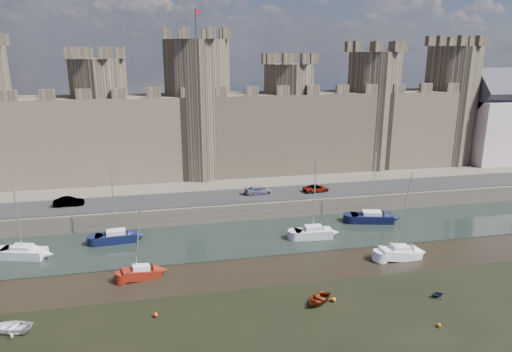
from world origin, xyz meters
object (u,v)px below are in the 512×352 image
object	(u,v)px
car_2	(259,190)
sailboat_2	(313,232)
car_3	(316,188)
sailboat_3	(372,217)
sailboat_0	(23,252)
sailboat_5	(400,253)
sailboat_1	(116,237)
car_1	(69,202)
sailboat_4	(141,272)

from	to	relation	value
car_2	sailboat_2	world-z (taller)	sailboat_2
car_3	sailboat_3	size ratio (longest dim) A/B	0.40
sailboat_0	sailboat_5	bearing A→B (deg)	4.14
car_2	car_3	xyz separation A→B (m)	(8.99, -0.71, -0.06)
sailboat_1	sailboat_3	size ratio (longest dim) A/B	1.01
sailboat_1	car_1	bearing A→B (deg)	125.52
car_1	sailboat_0	distance (m)	11.74
sailboat_2	sailboat_3	xyz separation A→B (m)	(10.01, 3.77, -0.05)
sailboat_0	sailboat_5	size ratio (longest dim) A/B	0.93
car_3	sailboat_3	distance (m)	9.96
sailboat_5	sailboat_2	bearing A→B (deg)	135.00
car_1	car_3	xyz separation A→B (m)	(36.42, -0.73, -0.10)
sailboat_2	sailboat_3	bearing A→B (deg)	24.10
car_2	sailboat_2	bearing A→B (deg)	-164.80
sailboat_2	sailboat_5	world-z (taller)	sailboat_2
sailboat_3	sailboat_2	bearing A→B (deg)	-145.62
sailboat_4	car_3	bearing A→B (deg)	23.14
car_1	sailboat_0	xyz separation A→B (m)	(-3.48, -10.95, -2.40)
car_3	sailboat_5	bearing A→B (deg)	-174.38
sailboat_0	sailboat_3	size ratio (longest dim) A/B	0.96
car_2	sailboat_1	size ratio (longest dim) A/B	0.42
sailboat_2	sailboat_3	world-z (taller)	sailboat_2
car_3	sailboat_5	xyz separation A→B (m)	(3.76, -19.41, -2.31)
sailboat_3	car_3	bearing A→B (deg)	139.72
car_2	sailboat_5	distance (m)	23.94
sailboat_3	sailboat_5	world-z (taller)	sailboat_5
car_2	sailboat_3	distance (m)	17.15
car_1	sailboat_3	bearing A→B (deg)	-103.50
car_2	car_3	world-z (taller)	car_2
car_3	sailboat_3	world-z (taller)	sailboat_3
car_3	sailboat_2	distance (m)	12.59
sailboat_2	sailboat_4	distance (m)	22.64
sailboat_2	sailboat_4	xyz separation A→B (m)	(-21.67, -6.56, -0.12)
sailboat_1	sailboat_4	bearing A→B (deg)	-75.57
sailboat_0	sailboat_3	xyz separation A→B (m)	(45.59, 2.38, 0.01)
sailboat_3	sailboat_5	bearing A→B (deg)	-85.71
sailboat_2	sailboat_5	size ratio (longest dim) A/B	0.99
car_1	sailboat_4	world-z (taller)	sailboat_4
sailboat_0	car_2	bearing A→B (deg)	35.50
car_1	sailboat_1	distance (m)	11.27
sailboat_0	sailboat_4	bearing A→B (deg)	-13.72
car_1	sailboat_5	world-z (taller)	sailboat_5
car_2	sailboat_5	size ratio (longest dim) A/B	0.40
car_3	sailboat_2	bearing A→B (deg)	154.24
sailboat_2	car_3	bearing A→B (deg)	73.08
car_1	sailboat_2	world-z (taller)	sailboat_2
sailboat_4	sailboat_5	distance (m)	29.78
sailboat_4	car_2	bearing A→B (deg)	36.16
sailboat_2	sailboat_0	bearing A→B (deg)	-178.76
sailboat_2	sailboat_4	world-z (taller)	sailboat_2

